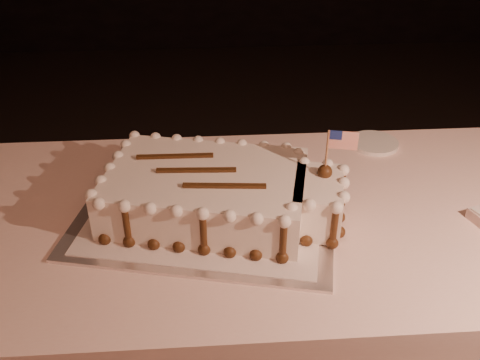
{
  "coord_description": "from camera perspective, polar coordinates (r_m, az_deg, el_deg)",
  "views": [
    {
      "loc": [
        -0.18,
        -0.45,
        1.52
      ],
      "look_at": [
        -0.11,
        0.6,
        0.84
      ],
      "focal_mm": 40.0,
      "sensor_mm": 36.0,
      "label": 1
    }
  ],
  "objects": [
    {
      "name": "room_shell",
      "position": [
        0.5,
        18.5,
        16.85
      ],
      "size": [
        6.1,
        8.1,
        2.9
      ],
      "color": "black",
      "rests_on": "ground"
    },
    {
      "name": "doily",
      "position": [
        1.3,
        -3.52,
        -3.3
      ],
      "size": [
        0.62,
        0.53,
        0.0
      ],
      "primitive_type": "cube",
      "rotation": [
        0.0,
        0.0,
        -0.23
      ],
      "color": "silver",
      "rests_on": "cake_board"
    },
    {
      "name": "cake_board",
      "position": [
        1.3,
        -3.52,
        -3.48
      ],
      "size": [
        0.7,
        0.58,
        0.01
      ],
      "primitive_type": "cube",
      "rotation": [
        0.0,
        0.0,
        -0.23
      ],
      "color": "silver",
      "rests_on": "banquet_table"
    },
    {
      "name": "sheet_cake",
      "position": [
        1.26,
        -2.17,
        -1.4
      ],
      "size": [
        0.6,
        0.42,
        0.23
      ],
      "color": "white",
      "rests_on": "doily"
    },
    {
      "name": "banquet_table",
      "position": [
        1.57,
        4.19,
        -14.45
      ],
      "size": [
        2.4,
        0.8,
        0.75
      ],
      "primitive_type": "cube",
      "color": "#FFD4C5",
      "rests_on": "ground"
    },
    {
      "name": "side_plate",
      "position": [
        1.64,
        14.09,
        3.86
      ],
      "size": [
        0.14,
        0.14,
        0.01
      ],
      "primitive_type": "cylinder",
      "color": "silver",
      "rests_on": "banquet_table"
    }
  ]
}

